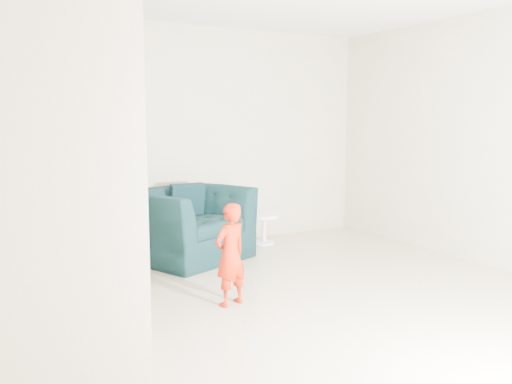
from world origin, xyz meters
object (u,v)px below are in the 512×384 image
(toddler, at_px, (230,255))
(staircase, at_px, (32,209))
(side_table, at_px, (264,224))
(armchair, at_px, (188,224))

(toddler, bearing_deg, staircase, -17.82)
(toddler, bearing_deg, side_table, -143.89)
(toddler, distance_m, staircase, 1.61)
(armchair, distance_m, staircase, 2.46)
(side_table, height_order, staircase, staircase)
(armchair, relative_size, side_table, 3.25)
(staircase, bearing_deg, side_table, 31.94)
(toddler, xyz_separation_m, staircase, (-1.53, 0.02, 0.51))
(staircase, bearing_deg, toddler, -0.93)
(side_table, xyz_separation_m, staircase, (-2.91, -1.82, 0.69))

